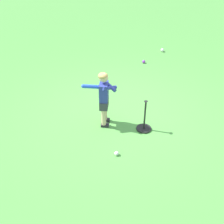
{
  "coord_description": "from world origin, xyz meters",
  "views": [
    {
      "loc": [
        2.44,
        4.03,
        3.25
      ],
      "look_at": [
        0.46,
        0.47,
        0.45
      ],
      "focal_mm": 45.06,
      "sensor_mm": 36.0,
      "label": 1
    }
  ],
  "objects_px": {
    "play_ball_center_lawn": "(162,50)",
    "batting_tee": "(144,125)",
    "child_batter": "(104,95)",
    "play_ball_near_batter": "(144,62)",
    "play_ball_midfield": "(117,153)"
  },
  "relations": [
    {
      "from": "play_ball_center_lawn",
      "to": "batting_tee",
      "type": "relative_size",
      "value": 0.16
    },
    {
      "from": "play_ball_center_lawn",
      "to": "batting_tee",
      "type": "distance_m",
      "value": 3.84
    },
    {
      "from": "play_ball_center_lawn",
      "to": "play_ball_midfield",
      "type": "distance_m",
      "value": 4.66
    },
    {
      "from": "child_batter",
      "to": "play_ball_midfield",
      "type": "xyz_separation_m",
      "value": [
        0.23,
        0.87,
        -0.61
      ]
    },
    {
      "from": "child_batter",
      "to": "batting_tee",
      "type": "bearing_deg",
      "value": 137.82
    },
    {
      "from": "play_ball_midfield",
      "to": "batting_tee",
      "type": "height_order",
      "value": "batting_tee"
    },
    {
      "from": "child_batter",
      "to": "play_ball_midfield",
      "type": "height_order",
      "value": "child_batter"
    },
    {
      "from": "play_ball_near_batter",
      "to": "child_batter",
      "type": "bearing_deg",
      "value": 40.66
    },
    {
      "from": "play_ball_midfield",
      "to": "play_ball_center_lawn",
      "type": "bearing_deg",
      "value": -136.85
    },
    {
      "from": "play_ball_center_lawn",
      "to": "play_ball_near_batter",
      "type": "bearing_deg",
      "value": 22.83
    },
    {
      "from": "play_ball_near_batter",
      "to": "batting_tee",
      "type": "distance_m",
      "value": 2.95
    },
    {
      "from": "play_ball_near_batter",
      "to": "play_ball_midfield",
      "type": "relative_size",
      "value": 1.18
    },
    {
      "from": "play_ball_center_lawn",
      "to": "play_ball_midfield",
      "type": "bearing_deg",
      "value": 43.15
    },
    {
      "from": "child_batter",
      "to": "play_ball_near_batter",
      "type": "relative_size",
      "value": 12.39
    },
    {
      "from": "child_batter",
      "to": "batting_tee",
      "type": "xyz_separation_m",
      "value": [
        -0.57,
        0.51,
        -0.55
      ]
    }
  ]
}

